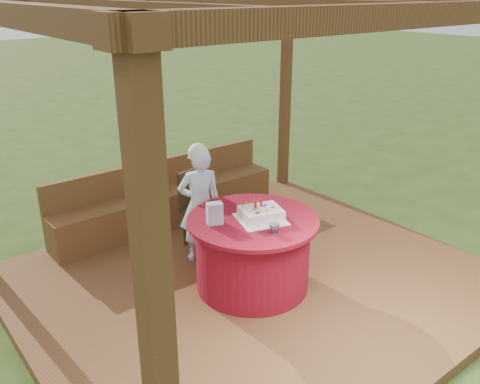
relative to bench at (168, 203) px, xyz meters
name	(u,v)px	position (x,y,z in m)	size (l,w,h in m)	color
ground	(255,288)	(0.00, -1.72, -0.38)	(60.00, 60.00, 0.00)	#2C4416
deck	(255,283)	(0.00, -1.72, -0.32)	(4.50, 4.00, 0.12)	brown
pergola	(258,50)	(0.00, -1.72, 2.02)	(4.50, 4.00, 2.72)	brown
bench	(168,203)	(0.00, 0.00, 0.00)	(3.00, 0.42, 0.80)	brown
table	(253,252)	(-0.11, -1.81, 0.11)	(1.27, 1.27, 0.74)	maroon
chair	(201,204)	(0.02, -0.72, 0.23)	(0.51, 0.51, 0.89)	#31200F
elderly_woman	(200,202)	(-0.19, -1.02, 0.40)	(0.54, 0.45, 1.32)	#ABD9FF
birthday_cake	(261,214)	(-0.06, -1.87, 0.53)	(0.54, 0.54, 0.19)	white
gift_bag	(215,213)	(-0.46, -1.67, 0.58)	(0.15, 0.09, 0.21)	#D288B9
drinking_glass	(274,229)	(-0.16, -2.17, 0.52)	(0.10, 0.10, 0.09)	white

